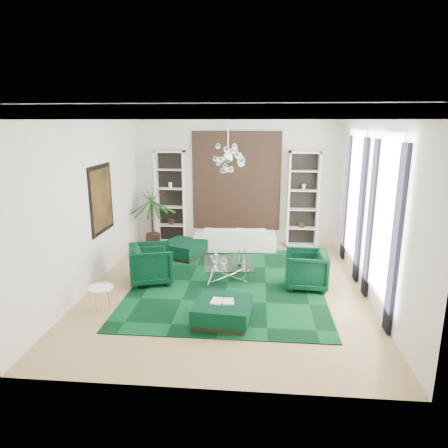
# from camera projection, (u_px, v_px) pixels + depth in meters

# --- Properties ---
(floor) EXTENTS (6.00, 7.00, 0.02)m
(floor) POSITION_uv_depth(u_px,v_px,m) (227.00, 288.00, 8.90)
(floor) COLOR tan
(floor) RESTS_ON ground
(ceiling) EXTENTS (6.00, 7.00, 0.02)m
(ceiling) POSITION_uv_depth(u_px,v_px,m) (227.00, 111.00, 7.96)
(ceiling) COLOR white
(ceiling) RESTS_ON ground
(wall_back) EXTENTS (6.00, 0.02, 3.80)m
(wall_back) POSITION_uv_depth(u_px,v_px,m) (236.00, 181.00, 11.81)
(wall_back) COLOR white
(wall_back) RESTS_ON ground
(wall_front) EXTENTS (6.00, 0.02, 3.80)m
(wall_front) POSITION_uv_depth(u_px,v_px,m) (204.00, 259.00, 5.04)
(wall_front) COLOR white
(wall_front) RESTS_ON ground
(wall_left) EXTENTS (0.02, 7.00, 3.80)m
(wall_left) POSITION_uv_depth(u_px,v_px,m) (89.00, 202.00, 8.68)
(wall_left) COLOR white
(wall_left) RESTS_ON ground
(wall_right) EXTENTS (0.02, 7.00, 3.80)m
(wall_right) POSITION_uv_depth(u_px,v_px,m) (373.00, 207.00, 8.17)
(wall_right) COLOR white
(wall_right) RESTS_ON ground
(crown_molding) EXTENTS (6.00, 7.00, 0.18)m
(crown_molding) POSITION_uv_depth(u_px,v_px,m) (227.00, 116.00, 7.98)
(crown_molding) COLOR white
(crown_molding) RESTS_ON ceiling
(ceiling_medallion) EXTENTS (0.90, 0.90, 0.05)m
(ceiling_medallion) POSITION_uv_depth(u_px,v_px,m) (228.00, 113.00, 8.25)
(ceiling_medallion) COLOR white
(ceiling_medallion) RESTS_ON ceiling
(tapestry) EXTENTS (2.50, 0.06, 2.80)m
(tapestry) POSITION_uv_depth(u_px,v_px,m) (236.00, 181.00, 11.77)
(tapestry) COLOR black
(tapestry) RESTS_ON wall_back
(shelving_left) EXTENTS (0.90, 0.38, 2.80)m
(shelving_left) POSITION_uv_depth(u_px,v_px,m) (171.00, 198.00, 11.91)
(shelving_left) COLOR white
(shelving_left) RESTS_ON floor
(shelving_right) EXTENTS (0.90, 0.38, 2.80)m
(shelving_right) POSITION_uv_depth(u_px,v_px,m) (303.00, 200.00, 11.58)
(shelving_right) COLOR white
(shelving_right) RESTS_ON floor
(painting) EXTENTS (0.04, 1.30, 1.60)m
(painting) POSITION_uv_depth(u_px,v_px,m) (102.00, 199.00, 9.27)
(painting) COLOR black
(painting) RESTS_ON wall_left
(window_near) EXTENTS (0.03, 1.10, 2.90)m
(window_near) POSITION_uv_depth(u_px,v_px,m) (385.00, 217.00, 7.30)
(window_near) COLOR white
(window_near) RESTS_ON wall_right
(curtain_near_a) EXTENTS (0.07, 0.30, 3.25)m
(curtain_near_a) POSITION_uv_depth(u_px,v_px,m) (396.00, 242.00, 6.61)
(curtain_near_a) COLOR black
(curtain_near_a) RESTS_ON floor
(curtain_near_b) EXTENTS (0.07, 0.30, 3.25)m
(curtain_near_b) POSITION_uv_depth(u_px,v_px,m) (371.00, 220.00, 8.12)
(curtain_near_b) COLOR black
(curtain_near_b) RESTS_ON floor
(window_far) EXTENTS (0.03, 1.10, 2.90)m
(window_far) POSITION_uv_depth(u_px,v_px,m) (355.00, 194.00, 9.62)
(window_far) COLOR white
(window_far) RESTS_ON wall_right
(curtain_far_a) EXTENTS (0.07, 0.30, 3.25)m
(curtain_far_a) POSITION_uv_depth(u_px,v_px,m) (361.00, 211.00, 8.93)
(curtain_far_a) COLOR black
(curtain_far_a) RESTS_ON floor
(curtain_far_b) EXTENTS (0.07, 0.30, 3.25)m
(curtain_far_b) POSITION_uv_depth(u_px,v_px,m) (346.00, 199.00, 10.44)
(curtain_far_b) COLOR black
(curtain_far_b) RESTS_ON floor
(rug) EXTENTS (4.20, 5.00, 0.02)m
(rug) POSITION_uv_depth(u_px,v_px,m) (228.00, 282.00, 9.18)
(rug) COLOR black
(rug) RESTS_ON floor
(sofa) EXTENTS (2.39, 1.06, 0.68)m
(sofa) POSITION_uv_depth(u_px,v_px,m) (235.00, 238.00, 11.56)
(sofa) COLOR white
(sofa) RESTS_ON floor
(armchair_left) EXTENTS (1.21, 1.19, 0.88)m
(armchair_left) POSITION_uv_depth(u_px,v_px,m) (151.00, 264.00, 9.13)
(armchair_left) COLOR black
(armchair_left) RESTS_ON floor
(armchair_right) EXTENTS (0.97, 0.94, 0.83)m
(armchair_right) POSITION_uv_depth(u_px,v_px,m) (306.00, 270.00, 8.83)
(armchair_right) COLOR black
(armchair_right) RESTS_ON floor
(coffee_table) EXTENTS (1.26, 1.26, 0.39)m
(coffee_table) POSITION_uv_depth(u_px,v_px,m) (229.00, 271.00, 9.38)
(coffee_table) COLOR white
(coffee_table) RESTS_ON floor
(ottoman_side) EXTENTS (1.28, 1.28, 0.44)m
(ottoman_side) POSITION_uv_depth(u_px,v_px,m) (183.00, 249.00, 10.89)
(ottoman_side) COLOR black
(ottoman_side) RESTS_ON floor
(ottoman_front) EXTENTS (1.08, 1.08, 0.40)m
(ottoman_front) POSITION_uv_depth(u_px,v_px,m) (223.00, 312.00, 7.34)
(ottoman_front) COLOR black
(ottoman_front) RESTS_ON floor
(book) EXTENTS (0.43, 0.28, 0.03)m
(book) POSITION_uv_depth(u_px,v_px,m) (223.00, 301.00, 7.29)
(book) COLOR white
(book) RESTS_ON ottoman_front
(side_table) EXTENTS (0.52, 0.52, 0.47)m
(side_table) POSITION_uv_depth(u_px,v_px,m) (101.00, 299.00, 7.78)
(side_table) COLOR white
(side_table) RESTS_ON floor
(palm) EXTENTS (1.84, 1.84, 2.25)m
(palm) POSITION_uv_depth(u_px,v_px,m) (152.00, 209.00, 11.67)
(palm) COLOR #134916
(palm) RESTS_ON floor
(chandelier) EXTENTS (0.97, 0.97, 0.76)m
(chandelier) POSITION_uv_depth(u_px,v_px,m) (228.00, 158.00, 8.48)
(chandelier) COLOR white
(chandelier) RESTS_ON ceiling
(table_plant) EXTENTS (0.14, 0.12, 0.22)m
(table_plant) POSITION_uv_depth(u_px,v_px,m) (240.00, 262.00, 9.05)
(table_plant) COLOR #134916
(table_plant) RESTS_ON coffee_table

